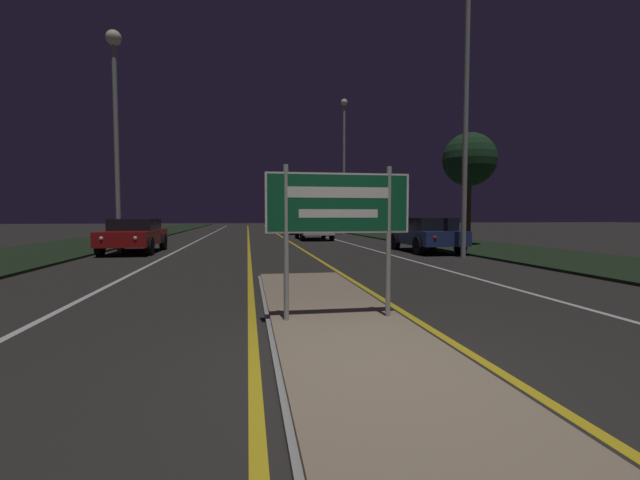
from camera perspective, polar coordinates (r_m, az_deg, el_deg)
The scene contains 20 objects.
ground_plane at distance 4.35m, azimuth 7.70°, elevation -17.17°, with size 160.00×160.00×0.00m, color #282623.
median_island at distance 6.03m, azimuth 2.43°, elevation -10.89°, with size 1.97×9.43×0.10m.
verge_left at distance 25.33m, azimuth -28.69°, elevation -0.45°, with size 5.00×100.00×0.08m.
verge_right at distance 26.23m, azimuth 14.51°, elevation -0.04°, with size 5.00×100.00×0.08m.
centre_line_yellow_left at distance 28.93m, azimuth -9.53°, elevation 0.26°, with size 0.12×70.00×0.01m.
centre_line_yellow_right at distance 29.03m, azimuth -4.89°, elevation 0.30°, with size 0.12×70.00×0.01m.
lane_line_white_left at distance 29.08m, azimuth -15.50°, elevation 0.20°, with size 0.12×70.00×0.01m.
lane_line_white_right at distance 29.43m, azimuth 0.99°, elevation 0.35°, with size 0.12×70.00×0.01m.
edge_line_white_left at distance 29.54m, azimuth -21.30°, elevation 0.14°, with size 0.10×70.00×0.01m.
edge_line_white_right at distance 30.13m, azimuth 6.61°, elevation 0.40°, with size 0.10×70.00×0.01m.
highway_sign at distance 5.84m, azimuth 2.48°, elevation 3.93°, with size 1.99×0.07×2.10m.
streetlight_left_near at distance 19.21m, azimuth -25.62°, elevation 16.30°, with size 0.59×0.59×8.66m.
streetlight_right_near at distance 17.15m, azimuth 19.01°, elevation 22.39°, with size 0.56×0.56×11.10m.
streetlight_right_far at distance 33.40m, azimuth 3.22°, elevation 11.87°, with size 0.52×0.52×10.35m.
car_receding_0 at distance 18.24m, azimuth 14.03°, elevation 0.82°, with size 1.95×4.23×1.42m.
car_receding_1 at distance 26.78m, azimuth -0.84°, elevation 1.71°, with size 2.00×4.52×1.44m.
car_receding_2 at distance 35.44m, azimuth -3.64°, elevation 2.06°, with size 1.85×4.54×1.40m.
car_receding_3 at distance 45.08m, azimuth -4.75°, elevation 2.35°, with size 1.89×4.34×1.47m.
car_approaching_0 at distance 18.96m, azimuth -23.51°, elevation 0.69°, with size 1.98×4.32×1.38m.
roadside_palm_right at distance 22.22m, azimuth 19.31°, elevation 10.04°, with size 2.57×2.57×5.43m.
Camera 1 is at (-1.23, -3.89, 1.52)m, focal length 24.00 mm.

